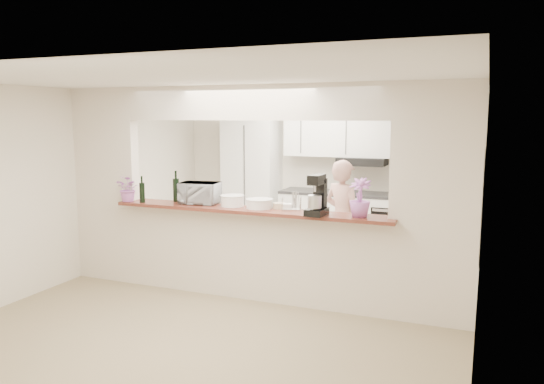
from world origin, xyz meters
The scene contains 19 objects.
floor centered at (0.00, 0.00, 0.00)m, with size 6.00×6.00×0.00m, color gray.
tile_overlay centered at (0.00, 1.55, 0.01)m, with size 5.00×2.90×0.01m, color beige.
partition centered at (0.00, 0.00, 1.48)m, with size 5.00×0.15×2.50m.
bar_counter centered at (0.00, 0.00, 0.58)m, with size 3.40×0.38×1.09m.
kitchen_cabinets centered at (-0.19, 2.72, 0.97)m, with size 3.15×0.62×2.25m.
refrigerator centered at (2.05, 2.65, 0.85)m, with size 0.75×0.70×1.70m, color #A5A6AA.
flower_left centered at (-1.60, -0.15, 1.25)m, with size 0.30×0.26×0.33m, color #C668AD.
wine_bottle_a centered at (-1.05, 0.07, 1.24)m, with size 0.08×0.08×0.39m.
wine_bottle_b centered at (-1.40, -0.15, 1.22)m, with size 0.07×0.07×0.33m.
toaster_oven centered at (-0.70, 0.05, 1.22)m, with size 0.47×0.32×0.26m, color #B4B5BA.
serving_bowls centered at (-0.70, 0.05, 1.19)m, with size 0.28×0.28×0.21m, color white.
plate_stack_a centered at (-0.25, 0.03, 1.16)m, with size 0.29×0.29×0.13m.
plate_stack_b centered at (0.10, 0.02, 1.14)m, with size 0.31×0.31×0.11m.
red_bowl centered at (0.07, 0.08, 1.12)m, with size 0.14×0.14×0.06m, color maroon.
tan_bowl centered at (0.33, 0.08, 1.12)m, with size 0.14×0.14×0.07m, color #CBB58F.
utensil_caddy centered at (0.49, 0.05, 1.18)m, with size 0.25×0.19×0.21m.
stand_mixer centered at (0.85, -0.14, 1.29)m, with size 0.21×0.31×0.44m.
flower_right centered at (1.30, -0.07, 1.30)m, with size 0.23×0.23×0.41m, color #CE75DA.
person centered at (0.80, 1.18, 0.79)m, with size 0.58×0.38×1.58m, color tan.
Camera 1 is at (2.52, -5.53, 2.15)m, focal length 35.00 mm.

